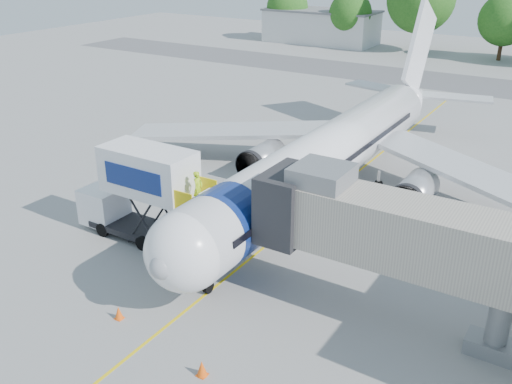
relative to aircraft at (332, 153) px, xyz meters
The scene contains 12 objects.
ground 5.07m from the aircraft, 90.00° to the right, with size 160.00×160.00×0.00m, color #969693.
guidance_line 5.06m from the aircraft, 90.00° to the right, with size 0.15×70.00×0.01m, color yellow.
taxiway_strip 37.99m from the aircraft, 90.00° to the left, with size 120.00×10.00×0.01m, color #59595B.
aircraft is the anchor object (origin of this frame).
jet_bridge 13.77m from the aircraft, 54.30° to the right, with size 13.90×3.20×6.60m.
catering_hiloader 12.77m from the aircraft, 119.38° to the right, with size 8.50×2.44×5.50m.
safety_cone_a 18.82m from the aircraft, 80.14° to the right, with size 0.43×0.43×0.68m.
safety_cone_b 17.73m from the aircraft, 97.03° to the right, with size 0.39×0.39×0.62m.
outbuilding_left 62.50m from the aircraft, 116.61° to the left, with size 18.40×8.40×5.30m.
tree_a 65.01m from the aircraft, 121.64° to the left, with size 6.89×6.89×8.79m.
tree_b 58.67m from the aircraft, 112.30° to the left, with size 6.68×6.68×8.52m.
tree_d 55.43m from the aircraft, 89.75° to the left, with size 7.19×7.19×9.17m.
Camera 1 is at (14.15, -27.87, 15.43)m, focal length 40.00 mm.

